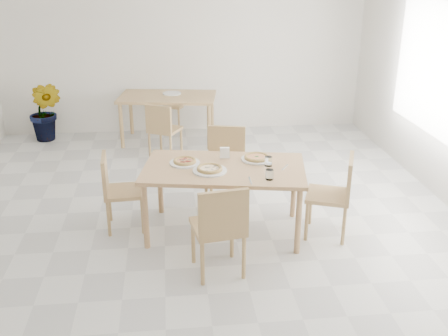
{
  "coord_description": "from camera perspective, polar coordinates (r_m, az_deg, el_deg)",
  "views": [
    {
      "loc": [
        -0.28,
        -5.18,
        2.77
      ],
      "look_at": [
        0.27,
        -0.18,
        0.74
      ],
      "focal_mm": 42.0,
      "sensor_mm": 36.0,
      "label": 1
    }
  ],
  "objects": [
    {
      "name": "potted_plant",
      "position": [
        8.85,
        -18.84,
        5.84
      ],
      "size": [
        0.63,
        0.56,
        0.97
      ],
      "primitive_type": "imported",
      "rotation": [
        0.0,
        0.0,
        -0.28
      ],
      "color": "#367122",
      "rests_on": "ground"
    },
    {
      "name": "plate_mushroom",
      "position": [
        5.31,
        -1.57,
        -0.28
      ],
      "size": [
        0.35,
        0.35,
        0.02
      ],
      "primitive_type": "cylinder",
      "color": "white",
      "rests_on": "main_table"
    },
    {
      "name": "plate_margherita",
      "position": [
        5.62,
        3.57,
        0.98
      ],
      "size": [
        0.33,
        0.33,
        0.02
      ],
      "primitive_type": "cylinder",
      "color": "white",
      "rests_on": "main_table"
    },
    {
      "name": "tumbler_a",
      "position": [
        5.12,
        4.97,
        -0.72
      ],
      "size": [
        0.08,
        0.08,
        0.1
      ],
      "primitive_type": "cylinder",
      "color": "white",
      "rests_on": "main_table"
    },
    {
      "name": "plate_pepperoni",
      "position": [
        5.52,
        -4.29,
        0.56
      ],
      "size": [
        0.32,
        0.32,
        0.02
      ],
      "primitive_type": "cylinder",
      "color": "white",
      "rests_on": "main_table"
    },
    {
      "name": "tumbler_b",
      "position": [
        5.45,
        4.85,
        0.73
      ],
      "size": [
        0.08,
        0.08,
        0.1
      ],
      "primitive_type": "cylinder",
      "color": "white",
      "rests_on": "main_table"
    },
    {
      "name": "pizza_pepperoni",
      "position": [
        5.51,
        -4.3,
        0.79
      ],
      "size": [
        0.26,
        0.26,
        0.03
      ],
      "rotation": [
        0.0,
        0.0,
        0.09
      ],
      "color": "#EDC46F",
      "rests_on": "plate_pepperoni"
    },
    {
      "name": "fork_b",
      "position": [
        5.44,
        6.64,
        0.07
      ],
      "size": [
        0.11,
        0.16,
        0.01
      ],
      "primitive_type": "cube",
      "rotation": [
        0.0,
        0.0,
        -0.56
      ],
      "color": "silver",
      "rests_on": "main_table"
    },
    {
      "name": "chair_west",
      "position": [
        5.71,
        -11.64,
        -2.01
      ],
      "size": [
        0.44,
        0.44,
        0.84
      ],
      "rotation": [
        0.0,
        0.0,
        1.63
      ],
      "color": "tan",
      "rests_on": "ground"
    },
    {
      "name": "second_table",
      "position": [
        8.35,
        -6.16,
        7.29
      ],
      "size": [
        1.6,
        1.07,
        0.75
      ],
      "rotation": [
        0.0,
        0.0,
        -0.15
      ],
      "color": "tan",
      "rests_on": "ground"
    },
    {
      "name": "pizza_mushroom",
      "position": [
        5.3,
        -1.57,
        -0.05
      ],
      "size": [
        0.33,
        0.33,
        0.03
      ],
      "rotation": [
        0.0,
        0.0,
        0.3
      ],
      "color": "#EDC46F",
      "rests_on": "plate_mushroom"
    },
    {
      "name": "chair_back_n",
      "position": [
        9.16,
        -5.29,
        7.34
      ],
      "size": [
        0.54,
        0.54,
        0.81
      ],
      "rotation": [
        0.0,
        0.0,
        -0.48
      ],
      "color": "tan",
      "rests_on": "ground"
    },
    {
      "name": "fork_a",
      "position": [
        5.09,
        2.88,
        -1.39
      ],
      "size": [
        0.02,
        0.19,
        0.01
      ],
      "primitive_type": "cube",
      "rotation": [
        0.0,
        0.0,
        -0.01
      ],
      "color": "silver",
      "rests_on": "main_table"
    },
    {
      "name": "chair_back_s",
      "position": [
        7.67,
        -6.72,
        4.45
      ],
      "size": [
        0.55,
        0.55,
        0.82
      ],
      "rotation": [
        0.0,
        0.0,
        2.65
      ],
      "color": "tan",
      "rests_on": "ground"
    },
    {
      "name": "chair_south",
      "position": [
        4.74,
        -0.42,
        -6.18
      ],
      "size": [
        0.52,
        0.52,
        0.92
      ],
      "rotation": [
        0.0,
        0.0,
        3.3
      ],
      "color": "tan",
      "rests_on": "ground"
    },
    {
      "name": "plate_empty",
      "position": [
        8.43,
        -5.69,
        8.09
      ],
      "size": [
        0.29,
        0.29,
        0.02
      ],
      "primitive_type": "cylinder",
      "color": "white",
      "rests_on": "second_table"
    },
    {
      "name": "main_table",
      "position": [
        5.45,
        -0.0,
        -0.59
      ],
      "size": [
        1.8,
        1.22,
        0.75
      ],
      "rotation": [
        0.0,
        0.0,
        -0.18
      ],
      "color": "tan",
      "rests_on": "ground"
    },
    {
      "name": "pizza_margherita",
      "position": [
        5.61,
        3.58,
        1.19
      ],
      "size": [
        0.35,
        0.35,
        0.03
      ],
      "rotation": [
        0.0,
        0.0,
        -0.36
      ],
      "color": "#EDC46F",
      "rests_on": "plate_margherita"
    },
    {
      "name": "chair_east",
      "position": [
        5.56,
        12.18,
        -2.42
      ],
      "size": [
        0.57,
        0.57,
        0.9
      ],
      "rotation": [
        0.0,
        0.0,
        -1.94
      ],
      "color": "tan",
      "rests_on": "ground"
    },
    {
      "name": "chair_north",
      "position": [
        6.25,
        0.16,
        0.94
      ],
      "size": [
        0.54,
        0.54,
        0.9
      ],
      "rotation": [
        0.0,
        0.0,
        -0.24
      ],
      "color": "tan",
      "rests_on": "ground"
    },
    {
      "name": "napkin_holder",
      "position": [
        5.62,
        0.08,
        1.6
      ],
      "size": [
        0.12,
        0.06,
        0.13
      ],
      "rotation": [
        0.0,
        0.0,
        -0.09
      ],
      "color": "silver",
      "rests_on": "main_table"
    }
  ]
}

